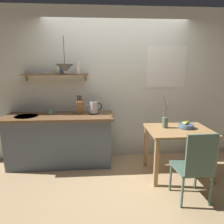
{
  "coord_description": "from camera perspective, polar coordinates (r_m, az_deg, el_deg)",
  "views": [
    {
      "loc": [
        -0.34,
        -3.05,
        1.7
      ],
      "look_at": [
        -0.1,
        0.25,
        0.95
      ],
      "focal_mm": 32.25,
      "sensor_mm": 36.0,
      "label": 1
    }
  ],
  "objects": [
    {
      "name": "ground_plane",
      "position": [
        3.5,
        2.01,
        -16.24
      ],
      "size": [
        14.0,
        14.0,
        0.0
      ],
      "primitive_type": "plane",
      "color": "tan"
    },
    {
      "name": "back_wall",
      "position": [
        3.75,
        4.22,
        7.42
      ],
      "size": [
        6.8,
        0.11,
        2.7
      ],
      "color": "silver",
      "rests_on": "ground_plane"
    },
    {
      "name": "kitchen_counter",
      "position": [
        3.65,
        -14.47,
        -7.6
      ],
      "size": [
        1.83,
        0.63,
        0.9
      ],
      "color": "slate",
      "rests_on": "ground_plane"
    },
    {
      "name": "wall_shelf",
      "position": [
        3.6,
        -14.62,
        10.73
      ],
      "size": [
        1.12,
        0.2,
        0.34
      ],
      "color": "brown"
    },
    {
      "name": "dining_table",
      "position": [
        3.32,
        18.32,
        -6.71
      ],
      "size": [
        0.96,
        0.72,
        0.76
      ],
      "color": "tan",
      "rests_on": "ground_plane"
    },
    {
      "name": "dining_chair_near",
      "position": [
        2.76,
        22.51,
        -13.67
      ],
      "size": [
        0.45,
        0.43,
        0.95
      ],
      "color": "#4C6B5B",
      "rests_on": "ground_plane"
    },
    {
      "name": "fruit_bowl",
      "position": [
        3.36,
        20.28,
        -3.56
      ],
      "size": [
        0.23,
        0.23,
        0.12
      ],
      "color": "#51759E",
      "rests_on": "dining_table"
    },
    {
      "name": "twig_vase",
      "position": [
        3.27,
        14.79,
        -2.76
      ],
      "size": [
        0.09,
        0.09,
        0.51
      ],
      "color": "#567056",
      "rests_on": "dining_table"
    },
    {
      "name": "electric_kettle",
      "position": [
        3.48,
        -5.15,
        1.21
      ],
      "size": [
        0.26,
        0.17,
        0.24
      ],
      "color": "black",
      "rests_on": "kitchen_counter"
    },
    {
      "name": "knife_block",
      "position": [
        3.52,
        -9.1,
        1.59
      ],
      "size": [
        0.1,
        0.18,
        0.32
      ],
      "color": "#9E6B3D",
      "rests_on": "kitchen_counter"
    },
    {
      "name": "coffee_mug_by_sink",
      "position": [
        3.6,
        -17.05,
        0.14
      ],
      "size": [
        0.12,
        0.08,
        0.1
      ],
      "color": "slate",
      "rests_on": "kitchen_counter"
    },
    {
      "name": "pendant_lamp",
      "position": [
        3.34,
        -13.22,
        11.97
      ],
      "size": [
        0.29,
        0.29,
        0.56
      ],
      "color": "black"
    }
  ]
}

